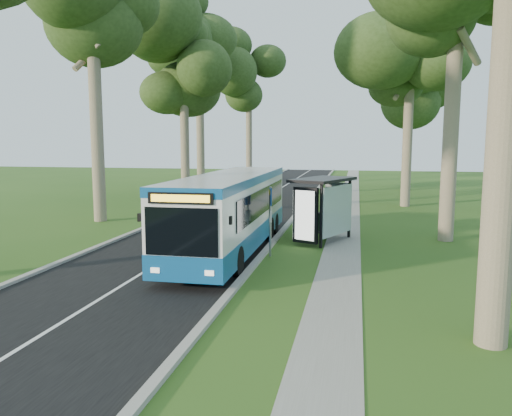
{
  "coord_description": "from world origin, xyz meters",
  "views": [
    {
      "loc": [
        3.52,
        -17.29,
        4.45
      ],
      "look_at": [
        -0.68,
        3.41,
        1.6
      ],
      "focal_mm": 35.0,
      "sensor_mm": 36.0,
      "label": 1
    }
  ],
  "objects_px": {
    "litter_bin": "(317,222)",
    "bus_shelter": "(325,198)",
    "car_silver": "(243,175)",
    "bus_stop_sign": "(270,213)",
    "car_white": "(215,185)",
    "bus": "(231,212)"
  },
  "relations": [
    {
      "from": "car_white",
      "to": "car_silver",
      "type": "bearing_deg",
      "value": 116.89
    },
    {
      "from": "bus",
      "to": "car_silver",
      "type": "relative_size",
      "value": 2.81
    },
    {
      "from": "bus_stop_sign",
      "to": "car_silver",
      "type": "relative_size",
      "value": 0.65
    },
    {
      "from": "bus",
      "to": "bus_stop_sign",
      "type": "bearing_deg",
      "value": -18.49
    },
    {
      "from": "car_white",
      "to": "bus",
      "type": "bearing_deg",
      "value": -48.01
    },
    {
      "from": "litter_bin",
      "to": "car_white",
      "type": "relative_size",
      "value": 0.19
    },
    {
      "from": "bus_shelter",
      "to": "litter_bin",
      "type": "xyz_separation_m",
      "value": [
        -0.54,
        2.85,
        -1.52
      ]
    },
    {
      "from": "bus_stop_sign",
      "to": "bus_shelter",
      "type": "bearing_deg",
      "value": 38.02
    },
    {
      "from": "litter_bin",
      "to": "car_silver",
      "type": "bearing_deg",
      "value": 109.87
    },
    {
      "from": "bus",
      "to": "bus_shelter",
      "type": "bearing_deg",
      "value": 33.45
    },
    {
      "from": "bus_shelter",
      "to": "bus_stop_sign",
      "type": "bearing_deg",
      "value": -98.95
    },
    {
      "from": "bus_shelter",
      "to": "car_silver",
      "type": "bearing_deg",
      "value": 132.85
    },
    {
      "from": "bus_shelter",
      "to": "car_white",
      "type": "xyz_separation_m",
      "value": [
        -10.28,
        18.32,
        -1.16
      ]
    },
    {
      "from": "litter_bin",
      "to": "bus_shelter",
      "type": "bearing_deg",
      "value": -79.32
    },
    {
      "from": "bus_stop_sign",
      "to": "car_white",
      "type": "xyz_separation_m",
      "value": [
        -8.38,
        21.28,
        -0.85
      ]
    },
    {
      "from": "bus_stop_sign",
      "to": "car_silver",
      "type": "height_order",
      "value": "bus_stop_sign"
    },
    {
      "from": "bus_shelter",
      "to": "car_white",
      "type": "relative_size",
      "value": 0.76
    },
    {
      "from": "car_white",
      "to": "car_silver",
      "type": "height_order",
      "value": "car_white"
    },
    {
      "from": "bus_stop_sign",
      "to": "bus_shelter",
      "type": "distance_m",
      "value": 3.54
    },
    {
      "from": "car_white",
      "to": "car_silver",
      "type": "xyz_separation_m",
      "value": [
        -0.64,
        13.27,
        -0.14
      ]
    },
    {
      "from": "litter_bin",
      "to": "car_white",
      "type": "xyz_separation_m",
      "value": [
        -9.75,
        15.47,
        0.36
      ]
    },
    {
      "from": "litter_bin",
      "to": "car_silver",
      "type": "height_order",
      "value": "car_silver"
    }
  ]
}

